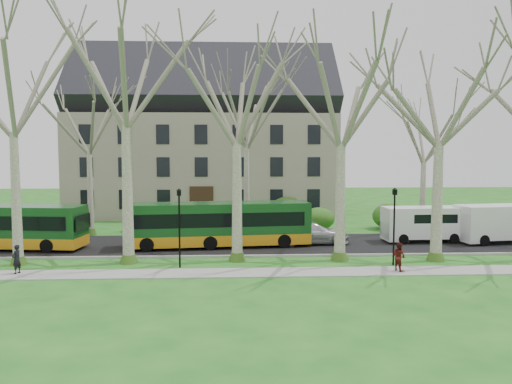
% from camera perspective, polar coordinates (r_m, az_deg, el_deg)
% --- Properties ---
extents(ground, '(120.00, 120.00, 0.00)m').
position_cam_1_polar(ground, '(29.24, 3.41, -8.03)').
color(ground, '#21641C').
rests_on(ground, ground).
extents(sidewalk, '(70.00, 2.00, 0.06)m').
position_cam_1_polar(sidewalk, '(26.81, 3.98, -9.14)').
color(sidewalk, gray).
rests_on(sidewalk, ground).
extents(road, '(80.00, 8.00, 0.06)m').
position_cam_1_polar(road, '(34.60, 2.46, -6.00)').
color(road, black).
rests_on(road, ground).
extents(curb, '(80.00, 0.25, 0.14)m').
position_cam_1_polar(curb, '(30.68, 3.12, -7.30)').
color(curb, '#A5A39E').
rests_on(curb, ground).
extents(building, '(26.50, 12.20, 16.00)m').
position_cam_1_polar(building, '(52.49, -5.89, 6.41)').
color(building, gray).
rests_on(building, ground).
extents(tree_row_verge, '(49.00, 7.00, 14.00)m').
position_cam_1_polar(tree_row_verge, '(28.84, 3.42, 5.80)').
color(tree_row_verge, gray).
rests_on(tree_row_verge, ground).
extents(tree_row_far, '(33.00, 7.00, 12.00)m').
position_cam_1_polar(tree_row_far, '(39.41, -0.15, 4.03)').
color(tree_row_far, gray).
rests_on(tree_row_far, ground).
extents(lamp_row, '(36.22, 0.22, 4.30)m').
position_cam_1_polar(lamp_row, '(27.80, 3.65, -3.31)').
color(lamp_row, black).
rests_on(lamp_row, ground).
extents(hedges, '(30.60, 8.60, 2.00)m').
position_cam_1_polar(hedges, '(42.75, -4.79, -2.66)').
color(hedges, '#29641C').
rests_on(hedges, ground).
extents(bus_follow, '(12.39, 3.80, 3.05)m').
position_cam_1_polar(bus_follow, '(33.53, -4.33, -3.65)').
color(bus_follow, '#14481A').
rests_on(bus_follow, road).
extents(sedan, '(5.52, 2.64, 1.55)m').
position_cam_1_polar(sedan, '(34.72, 6.21, -4.63)').
color(sedan, '#BBBBC0').
rests_on(sedan, road).
extents(van_a, '(5.68, 2.22, 2.45)m').
position_cam_1_polar(van_a, '(37.23, 18.59, -3.52)').
color(van_a, white).
rests_on(van_a, road).
extents(van_b, '(6.29, 3.03, 2.63)m').
position_cam_1_polar(van_b, '(38.89, 26.12, -3.28)').
color(van_b, white).
rests_on(van_b, road).
extents(pedestrian_a, '(0.51, 0.64, 1.51)m').
position_cam_1_polar(pedestrian_a, '(29.02, -25.69, -6.94)').
color(pedestrian_a, black).
rests_on(pedestrian_a, sidewalk).
extents(pedestrian_b, '(0.85, 0.93, 1.53)m').
position_cam_1_polar(pedestrian_b, '(27.89, 16.02, -7.10)').
color(pedestrian_b, '#511612').
rests_on(pedestrian_b, sidewalk).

